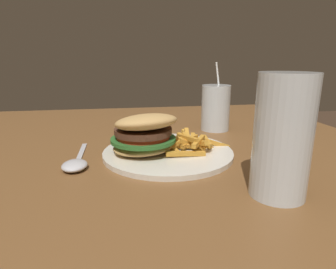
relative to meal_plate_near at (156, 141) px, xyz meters
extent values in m
cube|color=brown|center=(0.06, 0.08, -0.05)|extent=(1.21, 1.35, 0.03)
cylinder|color=brown|center=(-0.48, -0.53, -0.42)|extent=(0.09, 0.09, 0.70)
cylinder|color=silver|center=(-0.02, -0.01, -0.03)|extent=(0.27, 0.27, 0.01)
ellipsoid|color=tan|center=(0.03, 0.00, -0.01)|extent=(0.16, 0.14, 0.02)
cylinder|color=#2D6628|center=(0.03, 0.00, 0.01)|extent=(0.17, 0.17, 0.01)
cylinder|color=red|center=(0.03, 0.00, 0.01)|extent=(0.14, 0.14, 0.01)
cylinder|color=#4C2D1E|center=(0.03, 0.00, 0.02)|extent=(0.15, 0.15, 0.01)
ellipsoid|color=tan|center=(0.02, 0.01, 0.05)|extent=(0.16, 0.15, 0.05)
cube|color=gold|center=(-0.09, 0.01, -0.01)|extent=(0.02, 0.06, 0.03)
cube|color=gold|center=(-0.08, -0.01, 0.00)|extent=(0.07, 0.07, 0.02)
cube|color=gold|center=(-0.05, 0.04, -0.02)|extent=(0.08, 0.01, 0.01)
cube|color=gold|center=(-0.06, -0.01, 0.00)|extent=(0.07, 0.04, 0.02)
cube|color=gold|center=(-0.07, 0.00, 0.00)|extent=(0.07, 0.06, 0.01)
cube|color=gold|center=(-0.08, -0.06, -0.02)|extent=(0.03, 0.08, 0.03)
cube|color=gold|center=(-0.08, -0.04, -0.01)|extent=(0.03, 0.07, 0.01)
cube|color=gold|center=(-0.05, -0.02, -0.01)|extent=(0.08, 0.05, 0.03)
cube|color=gold|center=(-0.09, 0.01, 0.00)|extent=(0.04, 0.06, 0.01)
cube|color=gold|center=(-0.13, -0.02, -0.02)|extent=(0.07, 0.02, 0.03)
cube|color=gold|center=(-0.07, 0.00, 0.00)|extent=(0.03, 0.06, 0.01)
cube|color=gold|center=(-0.06, -0.01, -0.01)|extent=(0.08, 0.04, 0.03)
cube|color=gold|center=(-0.07, -0.02, -0.01)|extent=(0.05, 0.05, 0.02)
cube|color=gold|center=(-0.08, 0.00, 0.00)|extent=(0.04, 0.06, 0.03)
cube|color=gold|center=(-0.07, -0.03, 0.00)|extent=(0.02, 0.07, 0.03)
cube|color=gold|center=(-0.03, 0.00, -0.01)|extent=(0.04, 0.08, 0.03)
cube|color=gold|center=(-0.07, -0.01, -0.01)|extent=(0.08, 0.01, 0.02)
cube|color=gold|center=(-0.12, -0.02, -0.01)|extent=(0.01, 0.07, 0.01)
cube|color=gold|center=(-0.09, 0.00, -0.01)|extent=(0.08, 0.02, 0.03)
cube|color=gold|center=(-0.08, -0.05, -0.02)|extent=(0.06, 0.04, 0.03)
cylinder|color=silver|center=(-0.16, 0.20, 0.06)|extent=(0.08, 0.08, 0.18)
cylinder|color=#B26B19|center=(-0.16, 0.20, 0.05)|extent=(0.07, 0.07, 0.16)
cylinder|color=silver|center=(-0.19, -0.20, 0.03)|extent=(0.08, 0.08, 0.13)
cylinder|color=yellow|center=(-0.19, -0.20, 0.02)|extent=(0.07, 0.07, 0.10)
cylinder|color=white|center=(-0.21, -0.21, 0.06)|extent=(0.03, 0.03, 0.19)
ellipsoid|color=silver|center=(0.16, 0.05, -0.02)|extent=(0.05, 0.06, 0.02)
cube|color=silver|center=(0.16, -0.04, -0.03)|extent=(0.01, 0.13, 0.00)
camera|label=1|loc=(0.07, 0.55, 0.17)|focal=30.00mm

